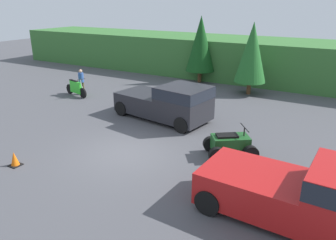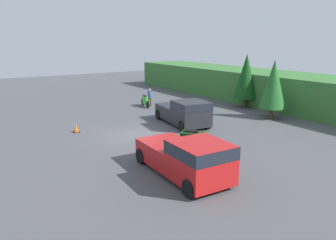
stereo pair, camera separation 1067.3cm
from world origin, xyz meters
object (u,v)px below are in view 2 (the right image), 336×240
at_px(pickup_truck_red, 188,157).
at_px(quad_atv, 194,138).
at_px(traffic_cone, 76,129).
at_px(rider_person, 150,97).
at_px(pickup_truck_second, 185,112).
at_px(dirt_bike, 145,101).

distance_m(pickup_truck_red, quad_atv, 4.63).
bearing_deg(traffic_cone, quad_atv, 35.89).
distance_m(quad_atv, rider_person, 12.20).
bearing_deg(pickup_truck_second, dirt_bike, -178.85).
relative_size(pickup_truck_second, rider_person, 3.17).
height_order(pickup_truck_second, rider_person, pickup_truck_second).
bearing_deg(quad_atv, rider_person, 125.75).
relative_size(pickup_truck_second, dirt_bike, 2.47).
relative_size(rider_person, traffic_cone, 3.03).
xyz_separation_m(dirt_bike, rider_person, (0.09, 0.44, 0.41)).
relative_size(quad_atv, rider_person, 1.39).
distance_m(dirt_bike, quad_atv, 12.15).
bearing_deg(pickup_truck_second, rider_person, 177.75).
relative_size(pickup_truck_second, traffic_cone, 9.60).
distance_m(pickup_truck_red, traffic_cone, 10.32).
distance_m(pickup_truck_red, dirt_bike, 16.45).
bearing_deg(pickup_truck_red, quad_atv, 141.64).
bearing_deg(rider_person, traffic_cone, -49.83).
relative_size(pickup_truck_red, quad_atv, 2.33).
relative_size(dirt_bike, quad_atv, 0.92).
relative_size(quad_atv, traffic_cone, 4.21).
distance_m(pickup_truck_red, rider_person, 16.53).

